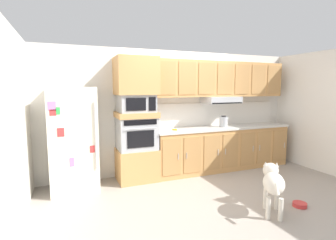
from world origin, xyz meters
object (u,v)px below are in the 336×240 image
object	(u,v)px
dog	(273,182)
refrigerator	(73,139)
microwave	(136,103)
electric_kettle	(223,122)
dog_food_bowl	(300,204)
built_in_oven	(137,133)
screwdriver	(175,130)

from	to	relation	value
dog	refrigerator	bearing A→B (deg)	89.32
microwave	electric_kettle	xyz separation A→B (m)	(1.89, -0.05, -0.43)
electric_kettle	refrigerator	bearing A→B (deg)	-179.61
electric_kettle	dog_food_bowl	xyz separation A→B (m)	(0.04, -1.96, -1.00)
built_in_oven	dog_food_bowl	distance (m)	2.91
refrigerator	screwdriver	xyz separation A→B (m)	(1.88, 0.01, 0.05)
microwave	screwdriver	world-z (taller)	microwave
built_in_oven	electric_kettle	world-z (taller)	built_in_oven
microwave	electric_kettle	size ratio (longest dim) A/B	2.68
screwdriver	microwave	bearing A→B (deg)	175.73
refrigerator	dog_food_bowl	world-z (taller)	refrigerator
electric_kettle	dog_food_bowl	world-z (taller)	electric_kettle
microwave	dog_food_bowl	bearing A→B (deg)	-46.09
electric_kettle	dog	bearing A→B (deg)	-103.48
microwave	dog	size ratio (longest dim) A/B	0.85
built_in_oven	dog	world-z (taller)	built_in_oven
refrigerator	microwave	size ratio (longest dim) A/B	2.73
built_in_oven	dog_food_bowl	size ratio (longest dim) A/B	3.50
built_in_oven	screwdriver	bearing A→B (deg)	-4.27
built_in_oven	screwdriver	world-z (taller)	built_in_oven
electric_kettle	dog_food_bowl	distance (m)	2.20
electric_kettle	microwave	bearing A→B (deg)	178.56
refrigerator	dog_food_bowl	bearing A→B (deg)	-32.43
screwdriver	electric_kettle	distance (m)	1.13
refrigerator	built_in_oven	bearing A→B (deg)	3.46
refrigerator	dog	distance (m)	3.21
electric_kettle	built_in_oven	bearing A→B (deg)	178.56
refrigerator	screwdriver	bearing A→B (deg)	0.34
dog_food_bowl	microwave	bearing A→B (deg)	133.91
refrigerator	electric_kettle	xyz separation A→B (m)	(3.00, 0.02, 0.15)
screwdriver	electric_kettle	size ratio (longest dim) A/B	0.70
built_in_oven	dog	distance (m)	2.47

